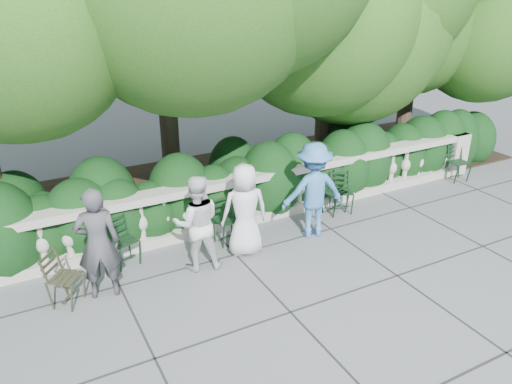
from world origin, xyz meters
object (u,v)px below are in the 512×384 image
chair_f (460,183)px  person_casual_man (197,223)px  chair_e (342,215)px  chair_weathered (79,304)px  person_woman_grey (98,244)px  chair_c (232,246)px  person_older_blue (313,190)px  person_businessman (245,210)px  chair_d (339,215)px  chair_b (131,268)px

chair_f → person_casual_man: (-6.69, -0.52, 0.80)m
chair_e → chair_f: same height
chair_weathered → person_woman_grey: 0.96m
chair_c → chair_e: 2.48m
chair_weathered → person_casual_man: bearing=-47.2°
person_woman_grey → person_older_blue: size_ratio=0.98×
person_woman_grey → person_casual_man: (1.55, 0.06, -0.07)m
chair_weathered → person_businessman: size_ratio=0.52×
chair_c → person_older_blue: bearing=-16.9°
chair_d → chair_f: 3.49m
person_woman_grey → chair_f: bearing=-164.7°
chair_b → chair_f: same height
chair_c → person_businessman: size_ratio=0.52×
person_businessman → person_casual_man: size_ratio=1.01×
chair_c → person_businessman: (0.11, -0.30, 0.81)m
person_casual_man → person_businessman: bearing=-160.1°
chair_d → chair_c: bearing=170.0°
chair_e → chair_f: size_ratio=1.00×
person_older_blue → person_businessman: bearing=10.4°
chair_c → chair_b: bearing=171.0°
chair_b → chair_weathered: size_ratio=1.00×
chair_c → chair_weathered: bearing=-174.9°
chair_b → chair_e: bearing=-17.1°
chair_c → person_casual_man: person_casual_man is taller
chair_weathered → person_older_blue: bearing=-48.5°
chair_b → chair_weathered: bearing=-163.3°
chair_b → person_businessman: 2.10m
chair_e → person_older_blue: size_ratio=0.47×
chair_e → person_businessman: 2.53m
person_businessman → person_casual_man: bearing=14.9°
chair_e → chair_weathered: same height
chair_b → chair_d: same height
person_businessman → person_older_blue: bearing=-169.3°
person_casual_man → person_woman_grey: bearing=17.9°
chair_c → chair_weathered: 2.77m
person_woman_grey → person_older_blue: person_older_blue is taller
chair_c → chair_d: size_ratio=1.00×
chair_b → person_older_blue: 3.41m
chair_b → person_woman_grey: size_ratio=0.48×
chair_f → person_older_blue: size_ratio=0.47×
chair_d → person_woman_grey: (-4.74, -0.52, 0.87)m
chair_e → person_casual_man: size_ratio=0.52×
chair_f → person_woman_grey: (-8.23, -0.57, 0.87)m
chair_d → chair_weathered: (-5.14, -0.60, 0.00)m
chair_weathered → chair_e: bearing=-44.9°
chair_c → chair_e: bearing=-3.7°
chair_c → person_casual_man: (-0.77, -0.36, 0.80)m
chair_e → chair_d: bearing=174.0°
person_casual_man → chair_c: bearing=-138.8°
chair_b → chair_weathered: (-0.94, -0.61, 0.00)m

